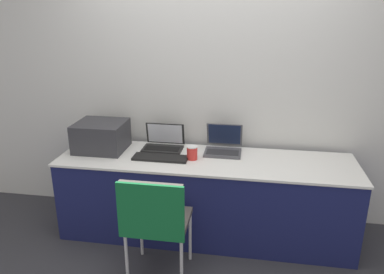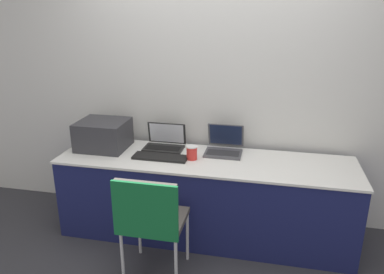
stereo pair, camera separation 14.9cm
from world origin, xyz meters
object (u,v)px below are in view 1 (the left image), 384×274
printer (101,135)px  laptop_right (223,146)px  coffee_cup (192,153)px  chair (155,217)px  external_keyboard (160,158)px  laptop_left (163,143)px

printer → laptop_right: bearing=6.7°
coffee_cup → laptop_right: bearing=41.8°
laptop_right → chair: laptop_right is taller
coffee_cup → printer: bearing=173.8°
printer → laptop_right: size_ratio=1.34×
coffee_cup → chair: (-0.16, -0.68, -0.23)m
external_keyboard → coffee_cup: (0.27, 0.04, 0.05)m
laptop_left → chair: laptop_left is taller
external_keyboard → coffee_cup: 0.28m
printer → laptop_right: (1.09, 0.13, -0.09)m
laptop_left → chair: (0.14, -0.89, -0.22)m
printer → coffee_cup: (0.85, -0.09, -0.08)m
printer → external_keyboard: bearing=-13.0°
laptop_right → coffee_cup: size_ratio=2.76×
external_keyboard → coffee_cup: bearing=8.8°
laptop_right → coffee_cup: bearing=-138.2°
external_keyboard → laptop_right: bearing=27.0°
printer → laptop_left: 0.57m
coffee_cup → chair: 0.73m
external_keyboard → chair: bearing=-79.9°
printer → external_keyboard: size_ratio=0.92×
printer → laptop_left: bearing=12.3°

